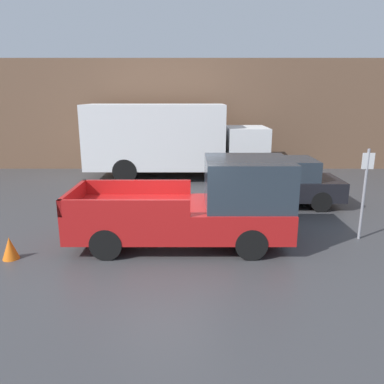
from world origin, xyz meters
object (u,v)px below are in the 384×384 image
(car, at_px, (276,182))
(parking_sign, at_px, (366,189))
(delivery_truck, at_px, (171,139))
(pickup_truck, at_px, (202,206))
(traffic_cone, at_px, (12,248))

(car, xyz_separation_m, parking_sign, (1.55, -3.15, 0.53))
(delivery_truck, relative_size, parking_sign, 3.36)
(car, relative_size, parking_sign, 1.87)
(pickup_truck, xyz_separation_m, parking_sign, (4.12, 0.32, 0.33))
(delivery_truck, bearing_deg, parking_sign, -54.36)
(pickup_truck, relative_size, parking_sign, 2.25)
(parking_sign, bearing_deg, delivery_truck, 125.64)
(car, bearing_deg, parking_sign, -63.79)
(car, height_order, parking_sign, parking_sign)
(delivery_truck, bearing_deg, car, -48.56)
(pickup_truck, height_order, delivery_truck, delivery_truck)
(pickup_truck, distance_m, traffic_cone, 4.49)
(pickup_truck, bearing_deg, traffic_cone, -168.11)
(delivery_truck, xyz_separation_m, parking_sign, (5.31, -7.41, -0.43))
(parking_sign, bearing_deg, car, 116.21)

